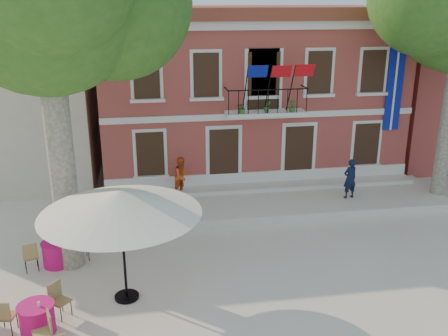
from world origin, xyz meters
TOP-DOWN VIEW (x-y plane):
  - ground at (0.00, 0.00)m, footprint 90.00×90.00m
  - main_building at (2.00, 9.99)m, footprint 13.50×9.59m
  - terrace at (2.00, 4.40)m, footprint 14.00×3.40m
  - patio_umbrella at (-3.47, -1.29)m, footprint 4.22×4.22m
  - pedestrian_navy at (5.10, 4.00)m, footprint 0.66×0.51m
  - pedestrian_orange at (-1.40, 5.36)m, footprint 0.98×0.94m
  - cafe_table_1 at (-5.59, -2.47)m, footprint 1.76×1.84m
  - cafe_table_3 at (-5.62, 0.88)m, footprint 1.96×0.95m

SIDE VIEW (x-z plane):
  - ground at x=0.00m, z-range 0.00..0.00m
  - terrace at x=2.00m, z-range 0.00..0.30m
  - cafe_table_3 at x=-5.62m, z-range -0.05..0.90m
  - cafe_table_1 at x=-5.59m, z-range -0.05..0.90m
  - pedestrian_orange at x=-1.40m, z-range 0.30..1.89m
  - pedestrian_navy at x=5.10m, z-range 0.30..1.91m
  - patio_umbrella at x=-3.47m, z-range 1.25..4.39m
  - main_building at x=2.00m, z-range 0.03..7.53m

